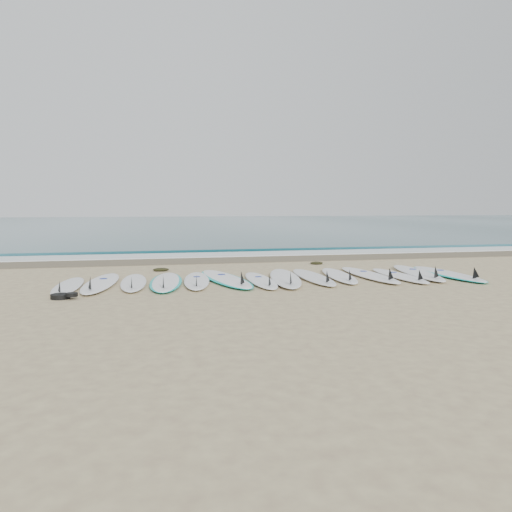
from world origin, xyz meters
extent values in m
plane|color=tan|center=(0.00, 0.00, 0.00)|extent=(120.00, 120.00, 0.00)
cube|color=#1F525C|center=(0.00, 32.50, 0.01)|extent=(120.00, 55.00, 0.03)
cube|color=brown|center=(0.00, 4.10, 0.01)|extent=(120.00, 1.80, 0.01)
cube|color=silver|center=(0.00, 5.50, 0.02)|extent=(120.00, 1.40, 0.04)
cube|color=#1F525C|center=(0.00, 7.00, 0.05)|extent=(120.00, 1.00, 0.10)
ellipsoid|color=silver|center=(-4.07, -0.11, 0.04)|extent=(0.53, 2.33, 0.07)
cone|color=black|center=(-4.09, -0.96, 0.18)|extent=(0.20, 0.25, 0.25)
ellipsoid|color=white|center=(-3.49, 0.11, 0.05)|extent=(0.83, 2.77, 0.09)
cone|color=black|center=(-3.58, -0.88, 0.21)|extent=(0.26, 0.31, 0.29)
cylinder|color=navy|center=(-3.46, 0.37, 0.09)|extent=(0.17, 0.17, 0.01)
ellipsoid|color=white|center=(-2.85, 0.09, 0.04)|extent=(0.54, 2.43, 0.08)
cone|color=black|center=(-2.87, -0.80, 0.18)|extent=(0.21, 0.26, 0.26)
ellipsoid|color=white|center=(-2.21, 0.03, 0.05)|extent=(0.77, 2.67, 0.09)
ellipsoid|color=#0BB8B2|center=(-2.21, 0.03, 0.04)|extent=(0.86, 2.70, 0.06)
cone|color=black|center=(-2.29, -0.93, 0.20)|extent=(0.25, 0.30, 0.28)
ellipsoid|color=white|center=(-1.59, 0.07, 0.04)|extent=(0.77, 2.53, 0.08)
cone|color=black|center=(-1.68, -0.84, 0.19)|extent=(0.24, 0.29, 0.27)
cylinder|color=navy|center=(-1.56, 0.31, 0.08)|extent=(0.16, 0.16, 0.01)
ellipsoid|color=white|center=(-0.98, 0.17, 0.05)|extent=(1.02, 2.94, 0.09)
ellipsoid|color=#0BB8B2|center=(-0.98, 0.17, 0.04)|extent=(1.12, 2.97, 0.07)
cone|color=black|center=(-0.82, -0.88, 0.22)|extent=(0.29, 0.34, 0.31)
cylinder|color=navy|center=(-1.02, 0.44, 0.10)|extent=(0.19, 0.19, 0.01)
ellipsoid|color=white|center=(-0.29, -0.19, 0.04)|extent=(0.57, 2.42, 0.08)
cone|color=black|center=(-0.32, -1.07, 0.18)|extent=(0.21, 0.26, 0.26)
cylinder|color=navy|center=(-0.29, 0.05, 0.08)|extent=(0.14, 0.14, 0.01)
ellipsoid|color=white|center=(0.28, -0.02, 0.05)|extent=(1.09, 2.96, 0.09)
cone|color=black|center=(0.10, -1.06, 0.22)|extent=(0.29, 0.35, 0.31)
ellipsoid|color=white|center=(0.91, 0.02, 0.05)|extent=(0.63, 2.66, 0.09)
cone|color=black|center=(0.88, -0.95, 0.20)|extent=(0.23, 0.29, 0.28)
ellipsoid|color=white|center=(1.55, 0.12, 0.04)|extent=(0.87, 2.57, 0.08)
cone|color=black|center=(1.42, -0.79, 0.19)|extent=(0.25, 0.30, 0.27)
ellipsoid|color=white|center=(2.23, 0.06, 0.05)|extent=(0.59, 2.73, 0.09)
cone|color=black|center=(2.24, -0.94, 0.21)|extent=(0.23, 0.29, 0.29)
cylinder|color=navy|center=(2.23, 0.32, 0.09)|extent=(0.16, 0.16, 0.01)
ellipsoid|color=white|center=(2.84, -0.17, 0.04)|extent=(0.54, 2.46, 0.08)
cone|color=black|center=(2.83, -1.06, 0.19)|extent=(0.21, 0.26, 0.26)
cylinder|color=navy|center=(2.84, 0.07, 0.08)|extent=(0.14, 0.14, 0.01)
ellipsoid|color=white|center=(3.46, 0.13, 0.05)|extent=(1.06, 2.90, 0.09)
cone|color=black|center=(3.29, -0.90, 0.22)|extent=(0.29, 0.34, 0.30)
cylinder|color=navy|center=(3.51, 0.40, 0.10)|extent=(0.19, 0.19, 0.01)
ellipsoid|color=white|center=(4.05, -0.14, 0.05)|extent=(0.59, 2.73, 0.09)
ellipsoid|color=#0BB8B2|center=(4.05, -0.14, 0.04)|extent=(0.69, 2.75, 0.06)
cone|color=black|center=(4.04, -1.14, 0.21)|extent=(0.23, 0.29, 0.29)
cylinder|color=navy|center=(4.05, 0.12, 0.09)|extent=(0.16, 0.16, 0.01)
ellipsoid|color=black|center=(-2.26, 2.04, 0.04)|extent=(0.39, 0.30, 0.08)
ellipsoid|color=black|center=(1.89, 2.57, 0.03)|extent=(0.36, 0.28, 0.07)
cylinder|color=black|center=(-4.04, -1.25, 0.04)|extent=(0.32, 0.32, 0.08)
cylinder|color=black|center=(-3.84, -1.35, 0.08)|extent=(0.20, 0.20, 0.06)
camera|label=1|loc=(-2.56, -10.15, 1.59)|focal=35.00mm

